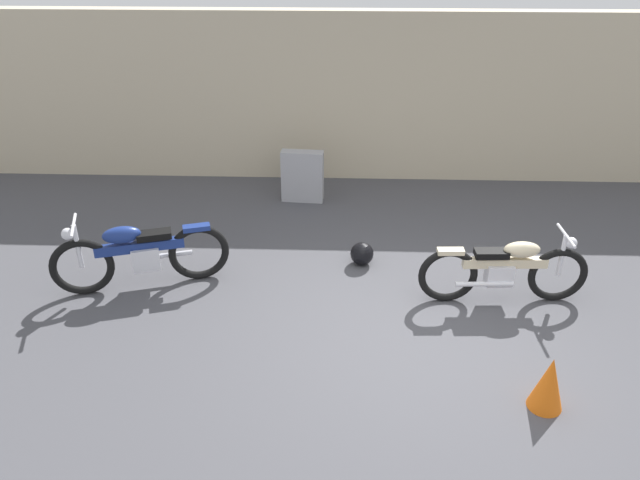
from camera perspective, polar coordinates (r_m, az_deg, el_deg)
ground_plane at (r=6.83m, az=8.37°, el=-8.98°), size 40.00×40.00×0.00m
building_wall at (r=10.30m, az=6.54°, el=12.70°), size 18.00×0.30×2.66m
stone_marker at (r=9.61m, az=-1.60°, el=5.79°), size 0.65×0.25×0.80m
helmet at (r=8.01m, az=3.83°, el=-1.24°), size 0.30×0.30×0.30m
traffic_cone at (r=6.18m, az=20.05°, el=-12.10°), size 0.32×0.32×0.55m
motorcycle_blue at (r=7.70m, az=-16.07°, el=-1.19°), size 2.01×0.82×0.93m
motorcycle_cream at (r=7.45m, az=16.46°, el=-2.57°), size 1.94×0.54×0.87m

